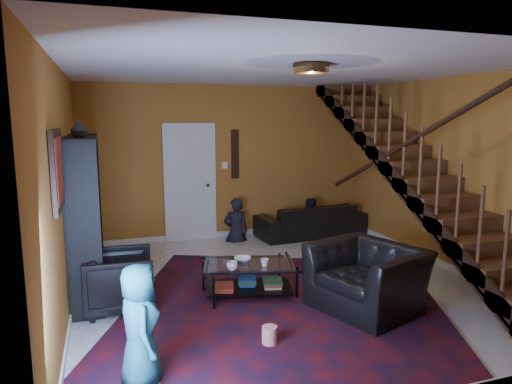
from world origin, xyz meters
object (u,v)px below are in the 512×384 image
at_px(armchair_right, 367,278).
at_px(sofa, 310,220).
at_px(coffee_table, 249,277).
at_px(armchair_left, 120,281).
at_px(bookshelf, 86,219).

bearing_deg(armchair_right, sofa, 146.70).
relative_size(armchair_right, coffee_table, 0.94).
xyz_separation_m(armchair_right, coffee_table, (-1.17, 0.83, -0.14)).
bearing_deg(armchair_right, coffee_table, -144.39).
bearing_deg(armchair_left, coffee_table, -90.43).
xyz_separation_m(sofa, coffee_table, (-2.00, -2.47, -0.06)).
distance_m(sofa, armchair_right, 3.40).
bearing_deg(armchair_left, bookshelf, 30.02).
bearing_deg(bookshelf, coffee_table, -22.11).
xyz_separation_m(bookshelf, sofa, (3.90, 1.70, -0.67)).
xyz_separation_m(bookshelf, armchair_right, (3.07, -1.60, -0.59)).
relative_size(sofa, coffee_table, 1.64).
height_order(bookshelf, coffee_table, bookshelf).
height_order(bookshelf, armchair_right, bookshelf).
relative_size(sofa, armchair_left, 2.66).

